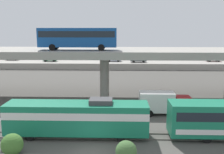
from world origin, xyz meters
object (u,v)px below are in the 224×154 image
Objects in this scene: transit_bus_on_overpass at (78,37)px; parked_car_3 at (50,59)px; parked_car_0 at (213,59)px; train_locomotive at (70,117)px; parked_car_2 at (12,58)px; parked_car_1 at (114,59)px; service_truck_west at (163,102)px; parked_car_4 at (138,60)px.

parked_car_3 is (-13.82, 35.25, -7.60)m from transit_bus_on_overpass.
transit_bus_on_overpass is 50.47m from parked_car_0.
transit_bus_on_overpass is (-1.28, 14.35, 7.93)m from train_locomotive.
parked_car_2 is (-59.91, 1.28, 0.00)m from parked_car_0.
parked_car_1 and parked_car_2 have the same top height.
service_truck_west is 40.66m from parked_car_4.
train_locomotive is 1.34× the size of transit_bus_on_overpass.
service_truck_west is 1.63× the size of parked_car_0.
service_truck_west is 1.68× the size of parked_car_2.
parked_car_4 is at bearing -172.90° from parked_car_0.
parked_car_3 is at bearing 122.06° from service_truck_west.
parked_car_4 is at bearing 90.97° from service_truck_west.
parked_car_1 is 18.59m from parked_car_3.
transit_bus_on_overpass reaches higher than service_truck_west.
parked_car_1 is at bearing 100.18° from service_truck_west.
parked_car_2 is (-26.18, 38.04, -7.60)m from transit_bus_on_overpass.
train_locomotive reaches higher than service_truck_west.
parked_car_0 is (32.45, 51.11, 0.33)m from train_locomotive.
transit_bus_on_overpass reaches higher than parked_car_1.
parked_car_1 is (-28.96, -0.86, 0.00)m from parked_car_0.
parked_car_4 is (11.72, 34.02, -7.60)m from transit_bus_on_overpass.
parked_car_1 is at bearing -3.95° from parked_car_2.
parked_car_2 is 0.90× the size of parked_car_4.
parked_car_1 is (-7.64, 42.52, 0.89)m from service_truck_west.
train_locomotive is 50.37m from parked_car_1.
transit_bus_on_overpass is at bearing 151.92° from service_truck_west.
train_locomotive is 3.87× the size of parked_car_0.
service_truck_west is at bearing -49.17° from parked_car_2.
service_truck_west is (12.40, -6.62, -8.49)m from transit_bus_on_overpass.
train_locomotive is at bearing 106.93° from parked_car_3.
parked_car_2 is (-27.46, 52.39, 0.33)m from train_locomotive.
parked_car_1 is 31.02m from parked_car_2.
parked_car_1 is at bearing -97.56° from transit_bus_on_overpass.
parked_car_2 is 38.11m from parked_car_4.
parked_car_2 is 1.01× the size of parked_car_3.
service_truck_west is at bearing 151.92° from transit_bus_on_overpass.
parked_car_4 is at bearing -6.05° from parked_car_2.
parked_car_3 is at bearing -178.18° from parked_car_0.
train_locomotive reaches higher than parked_car_0.
parked_car_2 is at bearing 130.83° from service_truck_west.
transit_bus_on_overpass is 37.01m from parked_car_1.
parked_car_1 is at bearing -178.30° from parked_car_0.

